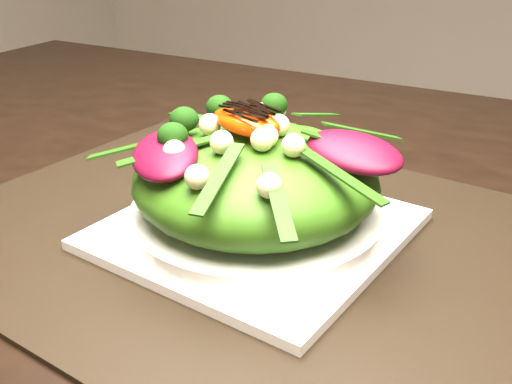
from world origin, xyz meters
The scene contains 10 objects.
dining_table centered at (0.00, 0.00, 0.73)m, with size 1.60×0.90×0.75m, color black.
placemat centered at (0.02, -0.11, 0.75)m, with size 0.55×0.42×0.00m, color black.
plate_base centered at (0.02, -0.11, 0.76)m, with size 0.23×0.23×0.01m, color silver.
salad_bowl centered at (0.02, -0.11, 0.77)m, with size 0.22×0.22×0.02m, color silver.
lettuce_mound centered at (0.02, -0.11, 0.81)m, with size 0.21×0.21×0.08m, color #356312.
radicchio_leaf centered at (0.09, -0.09, 0.84)m, with size 0.08×0.05×0.02m, color #47071A.
orange_segment centered at (0.00, -0.08, 0.85)m, with size 0.06×0.02×0.01m, color #FF3004.
broccoli_floret centered at (-0.04, -0.08, 0.86)m, with size 0.03×0.03×0.03m, color black.
macadamia_nut centered at (0.04, -0.15, 0.85)m, with size 0.02×0.02×0.02m, color beige.
balsamic_drizzle centered at (0.00, -0.08, 0.86)m, with size 0.05×0.00×0.00m, color black.
Camera 1 is at (0.24, -0.51, 1.01)m, focal length 42.00 mm.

